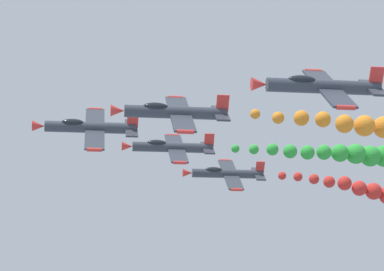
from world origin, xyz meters
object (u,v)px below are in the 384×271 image
(airplane_lead, at_px, (89,127))
(airplane_left_inner, at_px, (174,112))
(airplane_right_outer, at_px, (226,173))
(airplane_right_inner, at_px, (171,147))
(airplane_left_outer, at_px, (321,86))

(airplane_lead, relative_size, airplane_left_inner, 1.00)
(airplane_left_inner, bearing_deg, airplane_lead, 37.45)
(airplane_right_outer, bearing_deg, airplane_left_inner, 161.38)
(airplane_right_inner, relative_size, airplane_left_outer, 1.00)
(airplane_right_inner, xyz_separation_m, airplane_right_outer, (10.13, -8.08, -1.15))
(airplane_left_inner, height_order, airplane_right_outer, airplane_left_inner)
(airplane_lead, height_order, airplane_right_outer, airplane_lead)
(airplane_left_inner, distance_m, airplane_left_outer, 14.19)
(airplane_right_inner, bearing_deg, airplane_right_outer, -38.60)
(airplane_right_inner, height_order, airplane_left_outer, airplane_right_inner)
(airplane_right_inner, relative_size, airplane_right_outer, 1.00)
(airplane_left_inner, xyz_separation_m, airplane_left_outer, (-9.56, -10.48, 0.04))
(airplane_left_outer, bearing_deg, airplane_lead, 42.93)
(airplane_right_outer, bearing_deg, airplane_left_outer, -179.07)
(airplane_lead, relative_size, airplane_left_outer, 1.00)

